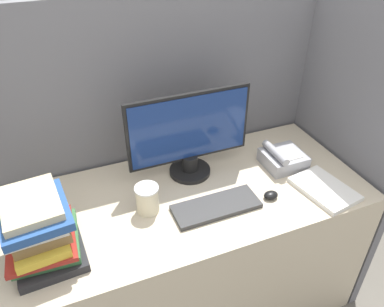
{
  "coord_description": "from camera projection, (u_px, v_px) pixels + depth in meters",
  "views": [
    {
      "loc": [
        -0.45,
        -0.8,
        1.84
      ],
      "look_at": [
        0.03,
        0.38,
        0.96
      ],
      "focal_mm": 35.0,
      "sensor_mm": 36.0,
      "label": 1
    }
  ],
  "objects": [
    {
      "name": "cubicle_panel_rear",
      "position": [
        160.0,
        149.0,
        1.92
      ],
      "size": [
        1.98,
        0.04,
        1.53
      ],
      "color": "slate",
      "rests_on": "ground_plane"
    },
    {
      "name": "cubicle_panel_right",
      "position": [
        336.0,
        151.0,
        1.91
      ],
      "size": [
        0.04,
        0.76,
        1.53
      ],
      "color": "slate",
      "rests_on": "ground_plane"
    },
    {
      "name": "desk",
      "position": [
        188.0,
        254.0,
        1.84
      ],
      "size": [
        1.58,
        0.7,
        0.77
      ],
      "color": "beige",
      "rests_on": "ground_plane"
    },
    {
      "name": "monitor",
      "position": [
        190.0,
        137.0,
        1.65
      ],
      "size": [
        0.56,
        0.19,
        0.41
      ],
      "color": "black",
      "rests_on": "desk"
    },
    {
      "name": "keyboard",
      "position": [
        216.0,
        206.0,
        1.55
      ],
      "size": [
        0.36,
        0.14,
        0.02
      ],
      "color": "#333333",
      "rests_on": "desk"
    },
    {
      "name": "mouse",
      "position": [
        271.0,
        195.0,
        1.6
      ],
      "size": [
        0.06,
        0.05,
        0.03
      ],
      "color": "black",
      "rests_on": "desk"
    },
    {
      "name": "coffee_cup",
      "position": [
        147.0,
        199.0,
        1.51
      ],
      "size": [
        0.1,
        0.1,
        0.12
      ],
      "color": "beige",
      "rests_on": "desk"
    },
    {
      "name": "book_stack",
      "position": [
        40.0,
        230.0,
        1.3
      ],
      "size": [
        0.26,
        0.31,
        0.25
      ],
      "color": "#262628",
      "rests_on": "desk"
    },
    {
      "name": "desk_telephone",
      "position": [
        283.0,
        158.0,
        1.79
      ],
      "size": [
        0.19,
        0.18,
        0.1
      ],
      "color": "#99999E",
      "rests_on": "desk"
    },
    {
      "name": "paper_pile",
      "position": [
        324.0,
        189.0,
        1.64
      ],
      "size": [
        0.23,
        0.3,
        0.02
      ],
      "color": "white",
      "rests_on": "desk"
    }
  ]
}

